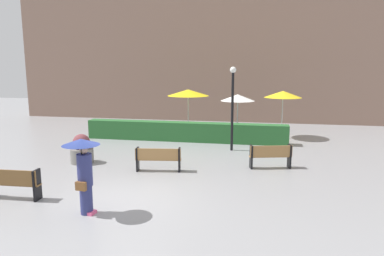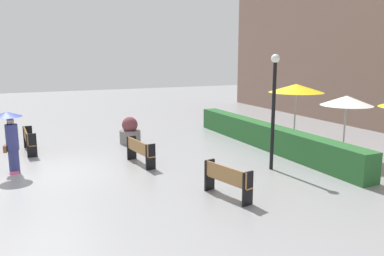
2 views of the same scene
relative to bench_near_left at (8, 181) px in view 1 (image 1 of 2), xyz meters
The scene contains 12 objects.
ground_plane 3.33m from the bench_near_left, ahead, with size 60.00×60.00×0.00m, color gray.
bench_near_left is the anchor object (origin of this frame).
bench_mid_center 4.90m from the bench_near_left, 45.04° to the left, with size 1.68×0.57×0.87m.
bench_far_right 8.82m from the bench_near_left, 31.86° to the left, with size 1.60×0.70×0.89m.
pedestrian_with_umbrella 2.86m from the bench_near_left, 11.65° to the right, with size 0.93×0.93×2.00m.
planter_pot 4.04m from the bench_near_left, 88.06° to the left, with size 0.90×0.90×1.16m.
lamp_post 9.52m from the bench_near_left, 51.48° to the left, with size 0.28×0.28×3.79m.
patio_umbrella_yellow 11.03m from the bench_near_left, 73.13° to the left, with size 2.29×2.29×2.57m.
patio_umbrella_white 12.10m from the bench_near_left, 60.73° to the left, with size 1.82×1.82×2.34m.
patio_umbrella_yellow_far 13.63m from the bench_near_left, 52.50° to the left, with size 1.97×1.97×2.54m.
hedge_strip 9.51m from the bench_near_left, 69.88° to the left, with size 10.41×0.70×0.98m, color #28602D.
building_facade 17.41m from the bench_near_left, 78.91° to the left, with size 28.00×1.20×9.84m, color #846656.
Camera 1 is at (3.79, -8.98, 3.74)m, focal length 32.79 mm.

